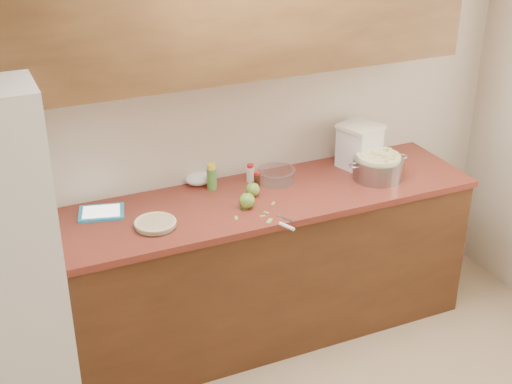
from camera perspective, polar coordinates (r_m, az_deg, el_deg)
name	(u,v)px	position (r m, az deg, el deg)	size (l,w,h in m)	color
room_shell	(411,271)	(2.69, 12.28, -6.22)	(3.60, 3.60, 3.60)	#9F8567
counter_run	(251,268)	(4.21, -0.44, -6.10)	(2.64, 0.68, 0.92)	#512C16
upper_cabinets	(238,7)	(3.78, -1.49, 14.57)	(2.60, 0.34, 0.70)	brown
pie	(155,224)	(3.72, -8.06, -2.54)	(0.23, 0.23, 0.04)	silver
colander	(378,167)	(4.26, 9.72, 1.98)	(0.39, 0.30, 0.15)	gray
flour_canister	(359,146)	(4.37, 8.27, 3.68)	(0.28, 0.28, 0.27)	silver
tablet	(101,213)	(3.91, -12.27, -1.62)	(0.28, 0.23, 0.02)	#2795BE
paring_knife	(287,225)	(3.70, 2.46, -2.68)	(0.10, 0.19, 0.02)	gray
lemon_bottle	(212,177)	(4.07, -3.56, 1.19)	(0.06, 0.06, 0.15)	#4C8C38
cinnamon_shaker	(250,173)	(4.16, -0.46, 1.51)	(0.04, 0.04, 0.11)	beige
vanilla_bottle	(257,180)	(4.08, 0.07, 0.94)	(0.04, 0.04, 0.10)	black
mixing_bowl	(276,175)	(4.17, 1.63, 1.39)	(0.22, 0.22, 0.08)	silver
paper_towel	(199,179)	(4.15, -4.60, 1.07)	(0.16, 0.13, 0.07)	white
apple_left	(247,201)	(3.86, -0.73, -0.70)	(0.09, 0.09, 0.10)	olive
apple_center	(253,190)	(3.99, -0.26, 0.19)	(0.08, 0.08, 0.09)	olive
peel_a	(266,213)	(3.83, 0.84, -1.65)	(0.03, 0.01, 0.00)	#82B558
peel_b	(263,216)	(3.80, 0.53, -1.93)	(0.03, 0.01, 0.00)	#82B558
peel_c	(244,209)	(3.87, -0.99, -1.34)	(0.04, 0.02, 0.00)	#82B558
peel_d	(236,218)	(3.78, -1.59, -2.09)	(0.04, 0.02, 0.00)	#82B558
peel_e	(269,221)	(3.75, 1.08, -2.32)	(0.05, 0.02, 0.00)	#82B558
peel_f	(273,203)	(3.93, 1.39, -0.91)	(0.03, 0.01, 0.00)	#82B558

